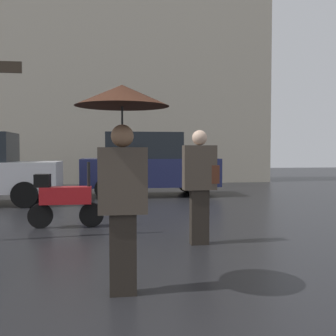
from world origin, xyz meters
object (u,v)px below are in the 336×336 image
pedestrian_with_bag (200,180)px  parked_scooter (64,198)px  parked_car_right (147,164)px  pedestrian_with_umbrella (122,136)px

pedestrian_with_bag → parked_scooter: pedestrian_with_bag is taller
pedestrian_with_bag → parked_car_right: size_ratio=0.41×
pedestrian_with_bag → parked_scooter: 2.84m
pedestrian_with_umbrella → parked_car_right: pedestrian_with_umbrella is taller
pedestrian_with_umbrella → pedestrian_with_bag: bearing=32.9°
pedestrian_with_umbrella → parked_car_right: (1.12, 8.98, -0.58)m
pedestrian_with_bag → parked_scooter: bearing=153.8°
pedestrian_with_bag → parked_car_right: bearing=102.3°
pedestrian_with_umbrella → pedestrian_with_bag: (1.26, 2.05, -0.59)m
pedestrian_with_umbrella → parked_car_right: size_ratio=0.49×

